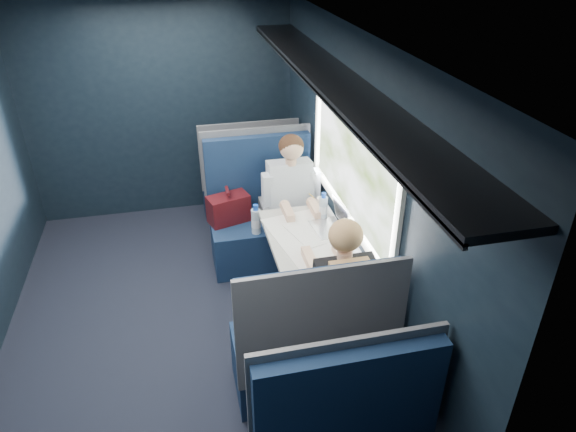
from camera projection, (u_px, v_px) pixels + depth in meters
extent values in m
cube|color=black|center=(182.00, 328.00, 4.24)|extent=(2.80, 4.20, 0.01)
cube|color=black|center=(358.00, 186.00, 3.94)|extent=(0.10, 4.20, 2.30)
cube|color=black|center=(162.00, 111.00, 5.48)|extent=(2.80, 0.10, 2.30)
cube|color=silver|center=(141.00, 30.00, 3.07)|extent=(2.80, 4.20, 0.10)
cube|color=beige|center=(354.00, 111.00, 3.63)|extent=(0.03, 1.84, 0.07)
cube|color=beige|center=(347.00, 215.00, 4.06)|extent=(0.03, 1.84, 0.07)
cube|color=beige|center=(397.00, 225.00, 3.10)|extent=(0.03, 0.07, 0.78)
cube|color=beige|center=(318.00, 126.00, 4.59)|extent=(0.03, 0.07, 0.78)
cube|color=black|center=(334.00, 80.00, 3.49)|extent=(0.36, 4.10, 0.04)
cube|color=black|center=(310.00, 84.00, 3.46)|extent=(0.02, 4.10, 0.03)
cube|color=red|center=(356.00, 91.00, 3.56)|extent=(0.01, 0.10, 0.12)
cylinder|color=#54565E|center=(286.00, 279.00, 4.23)|extent=(0.08, 0.08, 0.70)
cube|color=#BBBCB7|center=(308.00, 239.00, 4.08)|extent=(0.62, 1.00, 0.04)
cube|color=#0C1A36|center=(265.00, 242.00, 4.95)|extent=(1.00, 0.50, 0.45)
cube|color=#0C1A36|center=(258.00, 173.00, 4.90)|extent=(1.00, 0.10, 0.75)
cube|color=#54565E|center=(257.00, 168.00, 4.94)|extent=(1.04, 0.03, 0.82)
cube|color=#54565E|center=(265.00, 216.00, 4.75)|extent=(0.06, 0.40, 0.20)
cube|color=#4C1015|center=(229.00, 209.00, 4.79)|extent=(0.42, 0.30, 0.27)
cylinder|color=#4C1015|center=(227.00, 191.00, 4.70)|extent=(0.08, 0.16, 0.03)
cylinder|color=silver|center=(256.00, 221.00, 4.62)|extent=(0.09, 0.09, 0.23)
cylinder|color=blue|center=(256.00, 208.00, 4.55)|extent=(0.05, 0.05, 0.05)
cube|color=#0C1A36|center=(306.00, 359.00, 3.63)|extent=(1.00, 0.50, 0.45)
cube|color=#0C1A36|center=(320.00, 322.00, 3.08)|extent=(1.00, 0.10, 0.75)
cube|color=#54565E|center=(322.00, 325.00, 3.02)|extent=(1.04, 0.03, 0.82)
cube|color=#54565E|center=(304.00, 319.00, 3.51)|extent=(0.06, 0.40, 0.20)
cube|color=#0C1A36|center=(247.00, 192.00, 5.88)|extent=(1.00, 0.40, 0.45)
cube|color=#0C1A36|center=(249.00, 155.00, 5.40)|extent=(1.00, 0.10, 0.66)
cube|color=#54565E|center=(250.00, 155.00, 5.34)|extent=(1.04, 0.03, 0.72)
cube|color=#0C1A36|center=(349.00, 401.00, 2.63)|extent=(1.00, 0.10, 0.66)
cube|color=#54565E|center=(346.00, 390.00, 2.66)|extent=(1.04, 0.03, 0.72)
cube|color=black|center=(294.00, 219.00, 4.73)|extent=(0.36, 0.44, 0.16)
cube|color=black|center=(299.00, 259.00, 4.71)|extent=(0.32, 0.12, 0.45)
cube|color=silver|center=(290.00, 187.00, 4.74)|extent=(0.40, 0.29, 0.53)
cylinder|color=#D8A88C|center=(291.00, 161.00, 4.56)|extent=(0.10, 0.10, 0.06)
sphere|color=#D8A88C|center=(292.00, 148.00, 4.48)|extent=(0.21, 0.21, 0.21)
sphere|color=#382114|center=(291.00, 146.00, 4.49)|extent=(0.22, 0.22, 0.22)
cube|color=silver|center=(267.00, 192.00, 4.66)|extent=(0.09, 0.12, 0.34)
cube|color=silver|center=(314.00, 187.00, 4.75)|extent=(0.09, 0.12, 0.34)
cube|color=black|center=(335.00, 308.00, 3.65)|extent=(0.36, 0.44, 0.16)
cube|color=black|center=(326.00, 322.00, 3.97)|extent=(0.32, 0.12, 0.45)
cube|color=black|center=(344.00, 294.00, 3.39)|extent=(0.40, 0.29, 0.53)
cylinder|color=#D8A88C|center=(345.00, 255.00, 3.28)|extent=(0.10, 0.10, 0.06)
sphere|color=#D8A88C|center=(345.00, 236.00, 3.23)|extent=(0.21, 0.21, 0.21)
sphere|color=tan|center=(346.00, 235.00, 3.21)|extent=(0.22, 0.22, 0.22)
cube|color=black|center=(311.00, 295.00, 3.38)|extent=(0.09, 0.12, 0.34)
cube|color=black|center=(373.00, 286.00, 3.46)|extent=(0.09, 0.12, 0.34)
cube|color=tan|center=(348.00, 285.00, 3.28)|extent=(0.26, 0.07, 0.36)
cube|color=white|center=(310.00, 236.00, 4.08)|extent=(0.68, 0.86, 0.01)
cube|color=silver|center=(328.00, 228.00, 4.17)|extent=(0.27, 0.34, 0.01)
cube|color=silver|center=(342.00, 214.00, 4.13)|extent=(0.04, 0.32, 0.22)
cube|color=black|center=(342.00, 214.00, 4.13)|extent=(0.03, 0.28, 0.18)
cylinder|color=silver|center=(323.00, 208.00, 4.28)|extent=(0.07, 0.07, 0.20)
cylinder|color=blue|center=(324.00, 195.00, 4.22)|extent=(0.04, 0.04, 0.04)
cylinder|color=white|center=(321.00, 203.00, 4.47)|extent=(0.07, 0.07, 0.09)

